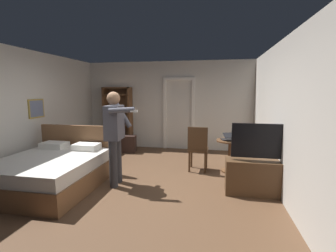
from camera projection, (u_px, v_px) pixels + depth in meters
ground_plane at (136, 186)px, 4.44m from camera, size 6.73×6.73×0.00m
wall_back at (168, 105)px, 7.28m from camera, size 5.19×0.12×2.61m
wall_left at (12, 114)px, 4.73m from camera, size 0.15×6.35×2.61m
wall_right at (289, 119)px, 3.77m from camera, size 0.12×6.35×2.61m
doorway_frame at (179, 109)px, 7.15m from camera, size 0.93×0.08×2.13m
bed at (53, 170)px, 4.41m from camera, size 1.65×1.91×1.02m
bookshelf at (118, 115)px, 7.39m from camera, size 0.86×0.32×1.85m
tv_flatscreen at (260, 174)px, 4.06m from camera, size 1.14×0.40×1.22m
side_table at (230, 151)px, 5.19m from camera, size 0.59×0.59×0.70m
laptop at (230, 138)px, 5.11m from camera, size 0.40×0.40×0.17m
bottle_on_table at (238, 135)px, 5.04m from camera, size 0.06×0.06×0.30m
wooden_chair at (198, 147)px, 5.21m from camera, size 0.44×0.44×0.99m
person_blue_shirt at (115, 132)px, 4.39m from camera, size 0.67×0.59×1.73m
suitcase_dark at (128, 144)px, 6.90m from camera, size 0.50×0.36×0.48m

